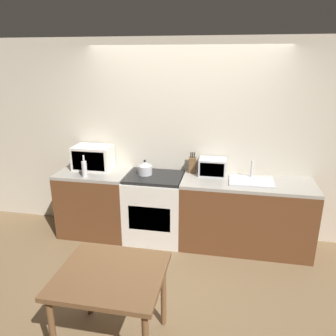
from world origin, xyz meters
TOP-DOWN VIEW (x-y plane):
  - ground_plane at (0.00, 0.00)m, footprint 16.00×16.00m
  - wall_back at (0.00, 0.99)m, footprint 10.00×0.06m
  - counter_left_run at (-1.18, 0.65)m, footprint 0.93×0.62m
  - counter_right_run at (0.84, 0.65)m, footprint 1.62×0.62m
  - stove_range at (-0.35, 0.65)m, footprint 0.75×0.62m
  - kettle at (-0.48, 0.68)m, footprint 0.19×0.19m
  - microwave at (-1.22, 0.77)m, footprint 0.51×0.34m
  - bottle at (-1.21, 0.45)m, footprint 0.07×0.07m
  - knife_block at (0.12, 0.87)m, footprint 0.09×0.09m
  - toaster_oven at (0.39, 0.81)m, footprint 0.34×0.25m
  - sink_basin at (0.88, 0.66)m, footprint 0.54×0.37m
  - dining_table at (-0.28, -1.17)m, footprint 0.84×0.75m

SIDE VIEW (x-z plane):
  - ground_plane at x=0.00m, z-range 0.00..0.00m
  - stove_range at x=-0.35m, z-range 0.00..0.90m
  - counter_left_run at x=-1.18m, z-range 0.00..0.90m
  - counter_right_run at x=0.84m, z-range 0.00..0.90m
  - dining_table at x=-0.28m, z-range 0.27..1.01m
  - sink_basin at x=0.88m, z-range 0.80..1.04m
  - kettle at x=-0.48m, z-range 0.89..1.08m
  - knife_block at x=0.12m, z-range 0.87..1.14m
  - bottle at x=-1.21m, z-range 0.87..1.15m
  - toaster_oven at x=0.39m, z-range 0.90..1.12m
  - microwave at x=-1.22m, z-range 0.90..1.22m
  - wall_back at x=0.00m, z-range 0.00..2.60m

